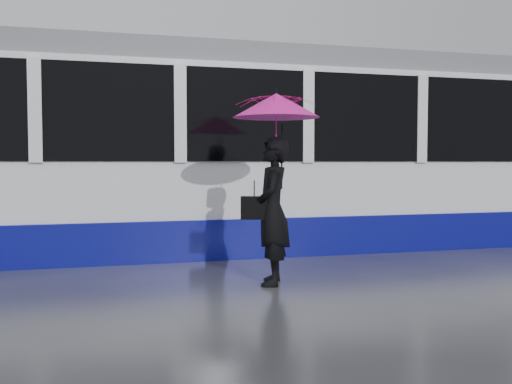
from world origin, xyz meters
name	(u,v)px	position (x,y,z in m)	size (l,w,h in m)	color
ground	(243,276)	(0.00, 0.00, 0.00)	(90.00, 90.00, 0.00)	#29292E
rails	(208,248)	(0.00, 2.50, 0.01)	(34.00, 1.51, 0.02)	#3F3D38
tram	(77,153)	(-2.13, 2.50, 1.64)	(26.00, 2.56, 3.35)	white
woman	(272,211)	(0.23, -0.55, 0.90)	(0.65, 0.43, 1.79)	black
umbrella	(276,122)	(0.28, -0.55, 1.96)	(1.33, 1.33, 1.21)	#FF1592
handbag	(254,208)	(0.01, -0.53, 0.94)	(0.35, 0.23, 0.46)	black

